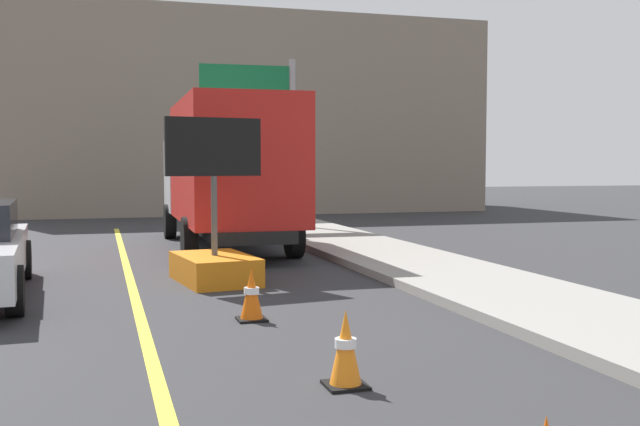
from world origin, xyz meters
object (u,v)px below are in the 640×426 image
at_px(arrow_board_trailer, 215,253).
at_px(traffic_cone_far_lane, 252,295).
at_px(box_truck, 227,171).
at_px(highway_guide_sign, 266,113).
at_px(traffic_cone_mid_lane, 346,349).

relative_size(arrow_board_trailer, traffic_cone_far_lane, 4.11).
distance_m(arrow_board_trailer, box_truck, 5.13).
bearing_deg(traffic_cone_far_lane, box_truck, 82.73).
bearing_deg(traffic_cone_far_lane, highway_guide_sign, 76.78).
relative_size(box_truck, highway_guide_sign, 1.54).
bearing_deg(highway_guide_sign, box_truck, -113.50).
bearing_deg(box_truck, highway_guide_sign, 66.50).
relative_size(highway_guide_sign, traffic_cone_far_lane, 7.62).
height_order(arrow_board_trailer, highway_guide_sign, highway_guide_sign).
height_order(box_truck, highway_guide_sign, highway_guide_sign).
xyz_separation_m(arrow_board_trailer, traffic_cone_mid_lane, (0.23, -6.11, -0.15)).
relative_size(arrow_board_trailer, traffic_cone_mid_lane, 3.97).
bearing_deg(highway_guide_sign, traffic_cone_mid_lane, -99.85).
bearing_deg(arrow_board_trailer, box_truck, 78.22).
xyz_separation_m(traffic_cone_mid_lane, traffic_cone_far_lane, (-0.24, 2.97, -0.01)).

